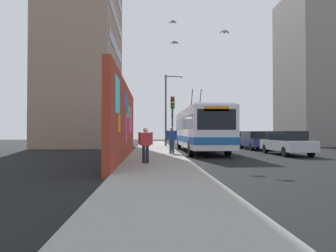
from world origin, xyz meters
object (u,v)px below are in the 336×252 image
at_px(parked_car_silver, 286,142).
at_px(parked_car_champagne, 236,138).
at_px(street_lamp, 168,105).
at_px(pedestrian_near_wall, 146,143).
at_px(pedestrian_at_curb, 172,138).
at_px(parked_car_navy, 255,140).
at_px(traffic_light, 172,114).
at_px(city_bus, 199,128).
at_px(parked_car_black, 223,137).

bearing_deg(parked_car_silver, parked_car_champagne, -0.00).
height_order(parked_car_champagne, street_lamp, street_lamp).
xyz_separation_m(pedestrian_near_wall, pedestrian_at_curb, (6.09, -1.57, 0.08)).
distance_m(parked_car_navy, traffic_light, 8.53).
distance_m(pedestrian_near_wall, pedestrian_at_curb, 6.29).
height_order(city_bus, parked_car_black, city_bus).
distance_m(parked_car_silver, pedestrian_at_curb, 7.57).
bearing_deg(street_lamp, parked_car_silver, -143.87).
bearing_deg(city_bus, pedestrian_near_wall, 157.64).
distance_m(parked_car_black, pedestrian_at_curb, 19.24).
distance_m(pedestrian_at_curb, street_lamp, 10.40).
distance_m(pedestrian_near_wall, street_lamp, 16.44).
distance_m(city_bus, pedestrian_at_curb, 4.25).
xyz_separation_m(city_bus, traffic_light, (-1.28, 2.15, 1.01)).
bearing_deg(parked_car_champagne, parked_car_black, 0.00).
bearing_deg(pedestrian_near_wall, pedestrian_at_curb, -14.44).
distance_m(parked_car_champagne, street_lamp, 8.16).
xyz_separation_m(parked_car_silver, parked_car_champagne, (11.68, -0.00, 0.00)).
xyz_separation_m(city_bus, parked_car_navy, (2.58, -5.20, -0.95)).
xyz_separation_m(parked_car_champagne, street_lamp, (-1.74, 7.26, 3.28)).
height_order(parked_car_champagne, parked_car_black, same).
height_order(parked_car_navy, pedestrian_at_curb, pedestrian_at_curb).
bearing_deg(parked_car_navy, traffic_light, 117.68).
bearing_deg(city_bus, traffic_light, 120.76).
bearing_deg(pedestrian_near_wall, street_lamp, -6.66).
xyz_separation_m(city_bus, parked_car_silver, (-3.46, -5.20, -0.95)).
height_order(parked_car_silver, parked_car_navy, same).
bearing_deg(parked_car_navy, parked_car_champagne, -0.00).
height_order(city_bus, traffic_light, city_bus).
distance_m(parked_car_champagne, pedestrian_at_curb, 13.93).
bearing_deg(parked_car_silver, parked_car_black, -0.00).
relative_size(city_bus, parked_car_silver, 2.56).
xyz_separation_m(parked_car_navy, street_lamp, (3.91, 7.26, 3.29)).
relative_size(parked_car_champagne, pedestrian_near_wall, 3.10).
relative_size(city_bus, parked_car_navy, 2.75).
relative_size(traffic_light, street_lamp, 0.56).
bearing_deg(parked_car_champagne, parked_car_navy, 180.00).
xyz_separation_m(parked_car_navy, pedestrian_near_wall, (-12.14, 9.13, 0.22)).
distance_m(city_bus, parked_car_silver, 6.32).
relative_size(parked_car_navy, street_lamp, 0.64).
relative_size(parked_car_silver, parked_car_black, 1.08).
xyz_separation_m(parked_car_silver, pedestrian_near_wall, (-6.10, 9.13, 0.22)).
bearing_deg(traffic_light, pedestrian_at_curb, 174.41).
bearing_deg(street_lamp, parked_car_navy, -118.30).
bearing_deg(city_bus, parked_car_champagne, -32.31).
relative_size(parked_car_navy, parked_car_champagne, 0.92).
bearing_deg(pedestrian_at_curb, pedestrian_near_wall, 165.56).
distance_m(parked_car_navy, pedestrian_at_curb, 9.69).
height_order(parked_car_black, pedestrian_at_curb, pedestrian_at_curb).
distance_m(parked_car_black, traffic_light, 17.26).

